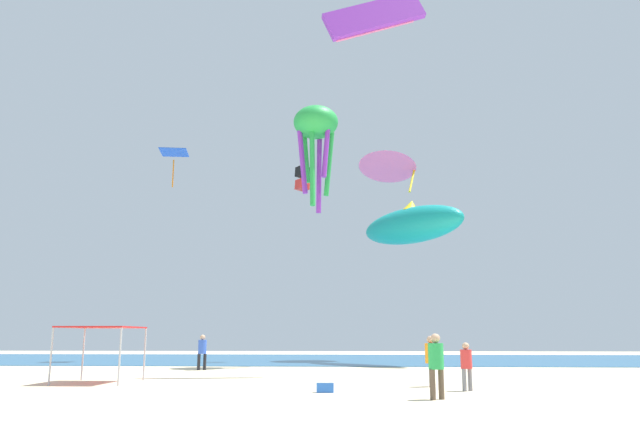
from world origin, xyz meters
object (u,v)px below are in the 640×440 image
(cooler_box, at_px, (325,387))
(kite_diamond_blue, at_px, (174,154))
(kite_parafoil_purple, at_px, (374,17))
(kite_inflatable_teal, at_px, (412,225))
(person_rightmost, at_px, (466,362))
(kite_delta_pink, at_px, (388,163))
(kite_box_black, at_px, (302,179))
(person_central, at_px, (431,357))
(person_leftmost, at_px, (202,349))
(canopy_tent, at_px, (102,330))
(kite_octopus_green, at_px, (316,128))
(person_near_tent, at_px, (436,361))

(cooler_box, distance_m, kite_diamond_blue, 30.98)
(cooler_box, bearing_deg, kite_parafoil_purple, 76.25)
(kite_inflatable_teal, bearing_deg, person_rightmost, -44.10)
(person_rightmost, bearing_deg, kite_delta_pink, -125.25)
(kite_inflatable_teal, xyz_separation_m, kite_box_black, (-7.77, 4.13, 4.46))
(kite_box_black, bearing_deg, person_central, 158.56)
(cooler_box, bearing_deg, person_leftmost, 120.15)
(person_leftmost, distance_m, person_central, 15.02)
(cooler_box, bearing_deg, kite_box_black, 96.71)
(person_central, bearing_deg, kite_diamond_blue, -129.50)
(person_leftmost, height_order, cooler_box, person_leftmost)
(canopy_tent, distance_m, person_central, 13.09)
(person_rightmost, xyz_separation_m, kite_octopus_green, (-6.11, 15.78, 14.24))
(canopy_tent, xyz_separation_m, person_leftmost, (1.89, 8.97, -0.97))
(person_leftmost, xyz_separation_m, person_rightmost, (12.09, -11.82, -0.17))
(person_near_tent, bearing_deg, person_leftmost, -88.63)
(kite_inflatable_teal, relative_size, kite_diamond_blue, 2.83)
(kite_diamond_blue, bearing_deg, kite_box_black, -8.71)
(person_leftmost, distance_m, kite_inflatable_teal, 16.19)
(person_rightmost, height_order, kite_inflatable_teal, kite_inflatable_teal)
(person_rightmost, xyz_separation_m, kite_box_black, (-7.55, 22.71, 12.69))
(kite_inflatable_teal, height_order, kite_box_black, kite_box_black)
(kite_diamond_blue, xyz_separation_m, kite_parafoil_purple, (15.11, -14.17, 3.11))
(person_leftmost, relative_size, kite_delta_pink, 0.33)
(cooler_box, distance_m, kite_octopus_green, 22.36)
(person_leftmost, height_order, kite_octopus_green, kite_octopus_green)
(person_rightmost, bearing_deg, canopy_tent, -48.79)
(kite_box_black, height_order, kite_parafoil_purple, kite_parafoil_purple)
(person_central, bearing_deg, cooler_box, -45.06)
(person_central, relative_size, kite_octopus_green, 0.27)
(kite_parafoil_purple, bearing_deg, person_leftmost, -31.38)
(kite_parafoil_purple, bearing_deg, kite_octopus_green, -76.16)
(person_central, distance_m, kite_delta_pink, 27.22)
(person_leftmost, xyz_separation_m, kite_octopus_green, (5.98, 3.97, 14.07))
(canopy_tent, bearing_deg, kite_inflatable_teal, 47.98)
(person_leftmost, bearing_deg, canopy_tent, 46.08)
(kite_delta_pink, bearing_deg, kite_parafoil_purple, 102.53)
(kite_delta_pink, xyz_separation_m, kite_diamond_blue, (-16.73, -2.10, 0.35))
(kite_delta_pink, bearing_deg, person_rightmost, 110.26)
(kite_octopus_green, bearing_deg, person_near_tent, 144.96)
(person_rightmost, bearing_deg, kite_parafoil_purple, -111.03)
(person_leftmost, distance_m, kite_delta_pink, 22.35)
(canopy_tent, relative_size, person_near_tent, 1.48)
(cooler_box, relative_size, kite_inflatable_teal, 0.07)
(person_near_tent, relative_size, kite_parafoil_purple, 0.33)
(kite_inflatable_teal, bearing_deg, canopy_tent, -85.46)
(person_leftmost, xyz_separation_m, person_central, (11.12, -10.10, -0.03))
(person_central, distance_m, cooler_box, 4.63)
(kite_box_black, bearing_deg, cooler_box, 147.87)
(cooler_box, height_order, kite_octopus_green, kite_octopus_green)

